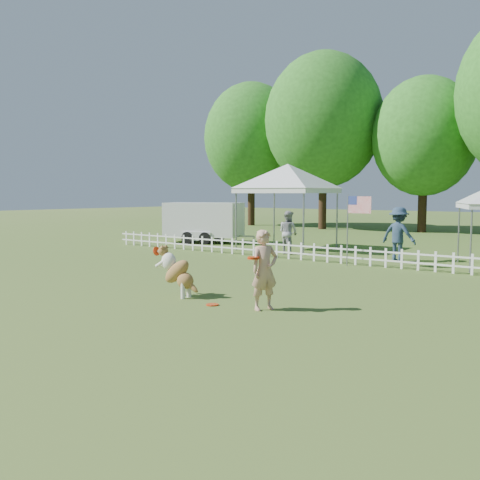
{
  "coord_description": "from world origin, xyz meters",
  "views": [
    {
      "loc": [
        7.65,
        -8.51,
        2.26
      ],
      "look_at": [
        -0.51,
        2.0,
        1.1
      ],
      "focal_mm": 40.0,
      "sensor_mm": 36.0,
      "label": 1
    }
  ],
  "objects_px": {
    "dog": "(178,272)",
    "flag_pole": "(347,230)",
    "canopy_tent_left": "(288,208)",
    "spectator_b": "(399,234)",
    "handler": "(265,270)",
    "cargo_trailer": "(204,222)",
    "spectator_a": "(288,232)",
    "frisbee_on_turf": "(212,305)"
  },
  "relations": [
    {
      "from": "handler",
      "to": "spectator_b",
      "type": "relative_size",
      "value": 0.86
    },
    {
      "from": "cargo_trailer",
      "to": "flag_pole",
      "type": "bearing_deg",
      "value": -38.91
    },
    {
      "from": "frisbee_on_turf",
      "to": "spectator_b",
      "type": "bearing_deg",
      "value": 88.19
    },
    {
      "from": "cargo_trailer",
      "to": "spectator_a",
      "type": "bearing_deg",
      "value": -34.65
    },
    {
      "from": "handler",
      "to": "spectator_a",
      "type": "xyz_separation_m",
      "value": [
        -4.86,
        8.43,
        0.03
      ]
    },
    {
      "from": "canopy_tent_left",
      "to": "flag_pole",
      "type": "xyz_separation_m",
      "value": [
        4.2,
        -3.08,
        -0.57
      ]
    },
    {
      "from": "flag_pole",
      "to": "spectator_a",
      "type": "xyz_separation_m",
      "value": [
        -3.23,
        1.64,
        -0.3
      ]
    },
    {
      "from": "dog",
      "to": "cargo_trailer",
      "type": "relative_size",
      "value": 0.26
    },
    {
      "from": "handler",
      "to": "flag_pole",
      "type": "xyz_separation_m",
      "value": [
        -1.62,
        6.79,
        0.33
      ]
    },
    {
      "from": "canopy_tent_left",
      "to": "spectator_a",
      "type": "xyz_separation_m",
      "value": [
        0.97,
        -1.44,
        -0.88
      ]
    },
    {
      "from": "canopy_tent_left",
      "to": "frisbee_on_turf",
      "type": "bearing_deg",
      "value": -68.83
    },
    {
      "from": "handler",
      "to": "flag_pole",
      "type": "distance_m",
      "value": 6.99
    },
    {
      "from": "spectator_a",
      "to": "dog",
      "type": "bearing_deg",
      "value": 119.42
    },
    {
      "from": "flag_pole",
      "to": "spectator_b",
      "type": "height_order",
      "value": "flag_pole"
    },
    {
      "from": "cargo_trailer",
      "to": "spectator_b",
      "type": "height_order",
      "value": "cargo_trailer"
    },
    {
      "from": "handler",
      "to": "frisbee_on_turf",
      "type": "height_order",
      "value": "handler"
    },
    {
      "from": "canopy_tent_left",
      "to": "spectator_b",
      "type": "relative_size",
      "value": 1.86
    },
    {
      "from": "flag_pole",
      "to": "spectator_a",
      "type": "bearing_deg",
      "value": 157.39
    },
    {
      "from": "spectator_b",
      "to": "spectator_a",
      "type": "bearing_deg",
      "value": 12.23
    },
    {
      "from": "cargo_trailer",
      "to": "dog",
      "type": "bearing_deg",
      "value": -69.78
    },
    {
      "from": "flag_pole",
      "to": "spectator_a",
      "type": "distance_m",
      "value": 3.64
    },
    {
      "from": "dog",
      "to": "cargo_trailer",
      "type": "xyz_separation_m",
      "value": [
        -8.23,
        10.11,
        0.38
      ]
    },
    {
      "from": "spectator_b",
      "to": "frisbee_on_turf",
      "type": "bearing_deg",
      "value": 94.11
    },
    {
      "from": "cargo_trailer",
      "to": "flag_pole",
      "type": "height_order",
      "value": "flag_pole"
    },
    {
      "from": "handler",
      "to": "spectator_b",
      "type": "bearing_deg",
      "value": 28.97
    },
    {
      "from": "cargo_trailer",
      "to": "spectator_b",
      "type": "relative_size",
      "value": 2.35
    },
    {
      "from": "spectator_b",
      "to": "dog",
      "type": "bearing_deg",
      "value": 86.6
    },
    {
      "from": "dog",
      "to": "flag_pole",
      "type": "bearing_deg",
      "value": 80.97
    },
    {
      "from": "dog",
      "to": "frisbee_on_turf",
      "type": "relative_size",
      "value": 4.32
    },
    {
      "from": "flag_pole",
      "to": "dog",
      "type": "bearing_deg",
      "value": -90.97
    },
    {
      "from": "canopy_tent_left",
      "to": "spectator_a",
      "type": "height_order",
      "value": "canopy_tent_left"
    },
    {
      "from": "cargo_trailer",
      "to": "frisbee_on_turf",
      "type": "bearing_deg",
      "value": -66.56
    },
    {
      "from": "dog",
      "to": "flag_pole",
      "type": "height_order",
      "value": "flag_pole"
    },
    {
      "from": "frisbee_on_turf",
      "to": "canopy_tent_left",
      "type": "xyz_separation_m",
      "value": [
        -4.75,
        10.18,
        1.67
      ]
    },
    {
      "from": "spectator_a",
      "to": "handler",
      "type": "bearing_deg",
      "value": 132.4
    },
    {
      "from": "handler",
      "to": "frisbee_on_turf",
      "type": "distance_m",
      "value": 1.36
    },
    {
      "from": "canopy_tent_left",
      "to": "cargo_trailer",
      "type": "relative_size",
      "value": 0.79
    },
    {
      "from": "spectator_b",
      "to": "canopy_tent_left",
      "type": "bearing_deg",
      "value": -5.23
    },
    {
      "from": "frisbee_on_turf",
      "to": "cargo_trailer",
      "type": "bearing_deg",
      "value": 132.34
    },
    {
      "from": "spectator_a",
      "to": "flag_pole",
      "type": "bearing_deg",
      "value": 165.57
    },
    {
      "from": "frisbee_on_turf",
      "to": "canopy_tent_left",
      "type": "height_order",
      "value": "canopy_tent_left"
    },
    {
      "from": "dog",
      "to": "frisbee_on_turf",
      "type": "height_order",
      "value": "dog"
    }
  ]
}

